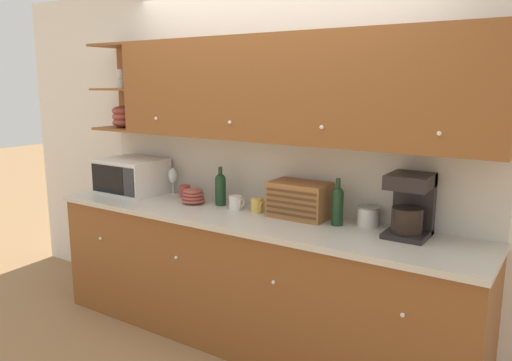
{
  "coord_description": "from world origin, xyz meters",
  "views": [
    {
      "loc": [
        1.88,
        -3.07,
        1.84
      ],
      "look_at": [
        0.0,
        -0.22,
        1.17
      ],
      "focal_mm": 35.0,
      "sensor_mm": 36.0,
      "label": 1
    }
  ],
  "objects_px": {
    "bread_box": "(300,200)",
    "microwave": "(132,176)",
    "bowl_stack_on_counter": "(193,196)",
    "mug_blue_second": "(186,191)",
    "coffee_maker": "(410,204)",
    "mug_patterned_third": "(257,205)",
    "second_wine_bottle": "(220,188)",
    "wine_glass": "(173,176)",
    "wine_bottle": "(337,204)",
    "storage_canister": "(368,216)",
    "mug": "(236,203)"
  },
  "relations": [
    {
      "from": "mug",
      "to": "coffee_maker",
      "type": "relative_size",
      "value": 0.28
    },
    {
      "from": "microwave",
      "to": "mug",
      "type": "height_order",
      "value": "microwave"
    },
    {
      "from": "wine_glass",
      "to": "bowl_stack_on_counter",
      "type": "xyz_separation_m",
      "value": [
        0.34,
        -0.15,
        -0.09
      ]
    },
    {
      "from": "wine_glass",
      "to": "wine_bottle",
      "type": "height_order",
      "value": "wine_bottle"
    },
    {
      "from": "mug_blue_second",
      "to": "coffee_maker",
      "type": "height_order",
      "value": "coffee_maker"
    },
    {
      "from": "wine_glass",
      "to": "bowl_stack_on_counter",
      "type": "bearing_deg",
      "value": -23.53
    },
    {
      "from": "microwave",
      "to": "bowl_stack_on_counter",
      "type": "bearing_deg",
      "value": -0.64
    },
    {
      "from": "second_wine_bottle",
      "to": "wine_bottle",
      "type": "height_order",
      "value": "wine_bottle"
    },
    {
      "from": "wine_glass",
      "to": "bread_box",
      "type": "distance_m",
      "value": 1.21
    },
    {
      "from": "bowl_stack_on_counter",
      "to": "wine_bottle",
      "type": "distance_m",
      "value": 1.16
    },
    {
      "from": "mug",
      "to": "wine_bottle",
      "type": "height_order",
      "value": "wine_bottle"
    },
    {
      "from": "microwave",
      "to": "coffee_maker",
      "type": "height_order",
      "value": "coffee_maker"
    },
    {
      "from": "wine_glass",
      "to": "bowl_stack_on_counter",
      "type": "relative_size",
      "value": 1.22
    },
    {
      "from": "mug_blue_second",
      "to": "second_wine_bottle",
      "type": "xyz_separation_m",
      "value": [
        0.4,
        -0.06,
        0.08
      ]
    },
    {
      "from": "wine_glass",
      "to": "mug",
      "type": "bearing_deg",
      "value": -9.28
    },
    {
      "from": "coffee_maker",
      "to": "bread_box",
      "type": "bearing_deg",
      "value": 179.94
    },
    {
      "from": "wine_glass",
      "to": "second_wine_bottle",
      "type": "relative_size",
      "value": 0.76
    },
    {
      "from": "microwave",
      "to": "bread_box",
      "type": "xyz_separation_m",
      "value": [
        1.54,
        0.09,
        -0.02
      ]
    },
    {
      "from": "mug_blue_second",
      "to": "storage_canister",
      "type": "height_order",
      "value": "storage_canister"
    },
    {
      "from": "microwave",
      "to": "mug_patterned_third",
      "type": "bearing_deg",
      "value": 1.93
    },
    {
      "from": "bowl_stack_on_counter",
      "to": "bread_box",
      "type": "distance_m",
      "value": 0.87
    },
    {
      "from": "mug_patterned_third",
      "to": "wine_bottle",
      "type": "xyz_separation_m",
      "value": [
        0.61,
        0.01,
        0.09
      ]
    },
    {
      "from": "microwave",
      "to": "wine_glass",
      "type": "height_order",
      "value": "microwave"
    },
    {
      "from": "wine_glass",
      "to": "mug_patterned_third",
      "type": "xyz_separation_m",
      "value": [
        0.89,
        -0.1,
        -0.1
      ]
    },
    {
      "from": "mug_blue_second",
      "to": "bowl_stack_on_counter",
      "type": "height_order",
      "value": "bowl_stack_on_counter"
    },
    {
      "from": "bowl_stack_on_counter",
      "to": "bread_box",
      "type": "relative_size",
      "value": 0.45
    },
    {
      "from": "bread_box",
      "to": "coffee_maker",
      "type": "height_order",
      "value": "coffee_maker"
    },
    {
      "from": "mug",
      "to": "mug_blue_second",
      "type": "bearing_deg",
      "value": 170.34
    },
    {
      "from": "wine_glass",
      "to": "second_wine_bottle",
      "type": "bearing_deg",
      "value": -8.06
    },
    {
      "from": "mug_blue_second",
      "to": "coffee_maker",
      "type": "relative_size",
      "value": 0.26
    },
    {
      "from": "wine_bottle",
      "to": "bowl_stack_on_counter",
      "type": "bearing_deg",
      "value": -176.96
    },
    {
      "from": "wine_glass",
      "to": "wine_bottle",
      "type": "xyz_separation_m",
      "value": [
        1.5,
        -0.09,
        -0.01
      ]
    },
    {
      "from": "second_wine_bottle",
      "to": "bread_box",
      "type": "height_order",
      "value": "second_wine_bottle"
    },
    {
      "from": "microwave",
      "to": "bowl_stack_on_counter",
      "type": "xyz_separation_m",
      "value": [
        0.67,
        -0.01,
        -0.09
      ]
    },
    {
      "from": "bread_box",
      "to": "microwave",
      "type": "bearing_deg",
      "value": -176.77
    },
    {
      "from": "mug_blue_second",
      "to": "mug_patterned_third",
      "type": "xyz_separation_m",
      "value": [
        0.74,
        -0.08,
        0.0
      ]
    },
    {
      "from": "mug_blue_second",
      "to": "storage_canister",
      "type": "relative_size",
      "value": 0.67
    },
    {
      "from": "mug_patterned_third",
      "to": "bread_box",
      "type": "relative_size",
      "value": 0.25
    },
    {
      "from": "second_wine_bottle",
      "to": "storage_canister",
      "type": "xyz_separation_m",
      "value": [
        1.13,
        0.08,
        -0.07
      ]
    },
    {
      "from": "mug",
      "to": "storage_canister",
      "type": "bearing_deg",
      "value": 7.08
    },
    {
      "from": "microwave",
      "to": "wine_glass",
      "type": "bearing_deg",
      "value": 23.53
    },
    {
      "from": "bowl_stack_on_counter",
      "to": "second_wine_bottle",
      "type": "relative_size",
      "value": 0.62
    },
    {
      "from": "bowl_stack_on_counter",
      "to": "bread_box",
      "type": "bearing_deg",
      "value": 6.23
    },
    {
      "from": "microwave",
      "to": "second_wine_bottle",
      "type": "relative_size",
      "value": 1.78
    },
    {
      "from": "bread_box",
      "to": "coffee_maker",
      "type": "relative_size",
      "value": 1.06
    },
    {
      "from": "wine_glass",
      "to": "coffee_maker",
      "type": "xyz_separation_m",
      "value": [
        1.95,
        -0.06,
        0.04
      ]
    },
    {
      "from": "microwave",
      "to": "coffee_maker",
      "type": "bearing_deg",
      "value": 2.16
    },
    {
      "from": "mug_patterned_third",
      "to": "mug_blue_second",
      "type": "bearing_deg",
      "value": 173.82
    },
    {
      "from": "bread_box",
      "to": "mug",
      "type": "bearing_deg",
      "value": -172.85
    },
    {
      "from": "wine_glass",
      "to": "bowl_stack_on_counter",
      "type": "height_order",
      "value": "wine_glass"
    }
  ]
}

